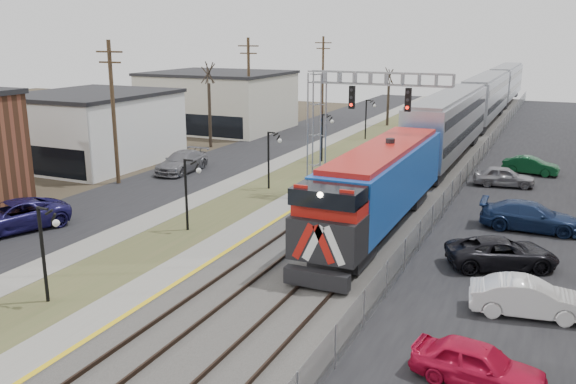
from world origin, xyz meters
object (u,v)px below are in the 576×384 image
Objects in this scene: train at (475,107)px; signal_gantry at (342,112)px; car_lot_a at (478,365)px; car_lot_b at (528,299)px.

signal_gantry is at bearing -98.23° from train.
train is 30.02m from signal_gantry.
train is 9.54× the size of signal_gantry.
signal_gantry is 22.61m from car_lot_a.
signal_gantry is (-4.28, -29.60, 2.67)m from train.
train reaches higher than car_lot_b.
car_lot_a is at bearing 160.27° from car_lot_b.
car_lot_b reaches higher than car_lot_a.
car_lot_a is (6.95, -48.60, -2.24)m from train.
car_lot_a is 0.93× the size of car_lot_b.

